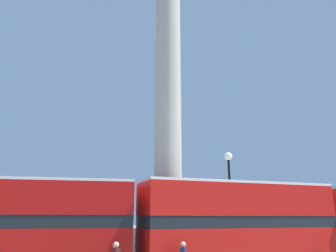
{
  "coord_description": "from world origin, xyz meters",
  "views": [
    {
      "loc": [
        -4.92,
        -19.14,
        2.69
      ],
      "look_at": [
        0.0,
        0.0,
        8.22
      ],
      "focal_mm": 35.0,
      "sensor_mm": 36.0,
      "label": 1
    }
  ],
  "objects": [
    {
      "name": "bus_a",
      "position": [
        2.77,
        -3.54,
        2.43
      ],
      "size": [
        10.19,
        3.45,
        4.41
      ],
      "rotation": [
        0.0,
        0.0,
        0.09
      ],
      "color": "#B7140F",
      "rests_on": "ground_plane"
    },
    {
      "name": "monument_column",
      "position": [
        0.0,
        0.0,
        7.49
      ],
      "size": [
        5.53,
        5.53,
        23.47
      ],
      "color": "#A39E8E",
      "rests_on": "ground_plane"
    },
    {
      "name": "street_lamp",
      "position": [
        3.25,
        -1.61,
        3.81
      ],
      "size": [
        0.46,
        0.46,
        6.39
      ],
      "color": "black",
      "rests_on": "ground_plane"
    },
    {
      "name": "bus_b",
      "position": [
        -8.07,
        -3.14,
        2.39
      ],
      "size": [
        10.97,
        3.28,
        4.33
      ],
      "rotation": [
        0.0,
        0.0,
        -0.06
      ],
      "color": "#A80F0C",
      "rests_on": "ground_plane"
    }
  ]
}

